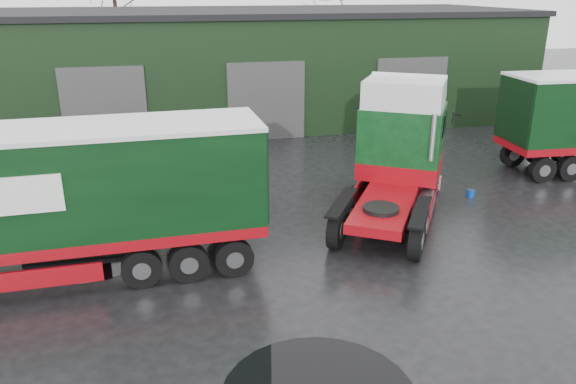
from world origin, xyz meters
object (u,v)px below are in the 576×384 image
Objects in this scene: warehouse at (248,64)px; tree_back_b at (327,37)px; tree_back_a at (117,27)px; wash_bucket at (471,193)px; trailer_left at (5,210)px; hero_tractor at (393,156)px.

tree_back_b is at bearing 51.34° from warehouse.
tree_back_a is 1.27× the size of tree_back_b.
warehouse is 4.32× the size of tree_back_b.
wash_bucket is (5.98, -16.27, -3.02)m from warehouse.
tree_back_a reaches higher than trailer_left.
tree_back_a is (-10.01, 27.76, 2.44)m from hero_tractor.
warehouse reaches higher than wash_bucket.
hero_tractor is 28.44m from tree_back_b.
warehouse is at bearing -128.66° from tree_back_b.
hero_tractor is at bearing -83.46° from trailer_left.
warehouse is 17.59m from wash_bucket.
tree_back_b reaches higher than warehouse.
hero_tractor is at bearing -70.17° from tree_back_a.
warehouse is at bearing -51.34° from tree_back_a.
tree_back_b is (17.50, 29.46, 1.63)m from trailer_left.
hero_tractor is at bearing -83.55° from warehouse.
trailer_left is 1.44× the size of tree_back_a.
wash_bucket is (3.97, 1.49, -2.17)m from hero_tractor.
warehouse is 12.90m from tree_back_a.
tree_back_b is (16.00, 0.00, -1.00)m from tree_back_a.
warehouse is 3.41× the size of tree_back_a.
warehouse reaches higher than hero_tractor.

